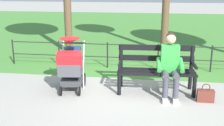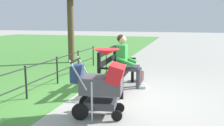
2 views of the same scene
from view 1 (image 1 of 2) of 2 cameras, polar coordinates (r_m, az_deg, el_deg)
ground_plane at (r=6.05m, az=2.96°, el=-5.66°), size 60.00×60.00×0.00m
grass_lawn at (r=14.59m, az=6.19°, el=6.96°), size 40.00×16.00×0.01m
park_bench at (r=5.97m, az=8.92°, el=-0.79°), size 1.62×0.67×0.96m
person_on_bench at (r=5.72m, az=11.69°, el=-0.07°), size 0.55×0.74×1.28m
stroller at (r=5.93m, az=-8.25°, el=-0.18°), size 0.61×0.94×1.15m
handbag at (r=5.76m, az=18.38°, el=-6.25°), size 0.32×0.14×0.37m
park_fence at (r=7.50m, az=4.18°, el=1.90°), size 6.79×0.04×0.70m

